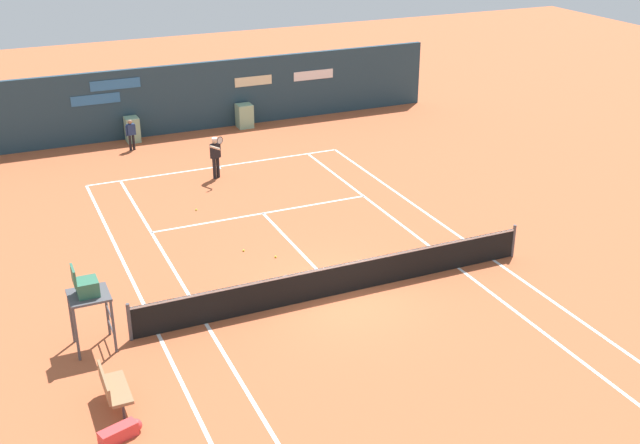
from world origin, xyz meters
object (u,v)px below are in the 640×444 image
umpire_chair (88,294)px  equipment_bag (122,432)px  tennis_ball_by_sideline (196,210)px  tennis_ball_near_service_line (244,250)px  tennis_ball_mid_court (276,257)px  player_bench (113,387)px  ball_kid_left_post (131,133)px  player_on_baseline (216,154)px

umpire_chair → equipment_bag: (-0.05, -3.86, -1.40)m
tennis_ball_by_sideline → tennis_ball_near_service_line: (0.46, -3.85, 0.00)m
tennis_ball_mid_court → tennis_ball_near_service_line: 1.14m
equipment_bag → tennis_ball_mid_court: size_ratio=14.41×
umpire_chair → equipment_bag: size_ratio=2.38×
player_bench → ball_kid_left_post: bearing=167.0°
umpire_chair → player_bench: (0.01, -2.65, -1.05)m
tennis_ball_mid_court → tennis_ball_near_service_line: bearing=132.9°
player_bench → player_on_baseline: (6.48, 13.07, 0.49)m
umpire_chair → ball_kid_left_post: bearing=164.8°
player_bench → ball_kid_left_post: (4.14, 17.87, 0.28)m
umpire_chair → player_bench: 2.85m
player_bench → tennis_ball_mid_court: 8.21m
umpire_chair → player_bench: umpire_chair is taller
umpire_chair → player_on_baseline: (6.48, 10.42, -0.55)m
player_bench → tennis_ball_by_sideline: size_ratio=19.29×
player_bench → tennis_ball_mid_court: player_bench is taller
player_bench → tennis_ball_near_service_line: bearing=140.3°
player_bench → player_on_baseline: 14.60m
umpire_chair → equipment_bag: 4.10m
player_on_baseline → tennis_ball_near_service_line: bearing=54.5°
equipment_bag → player_on_baseline: (6.54, 14.28, 0.84)m
player_bench → equipment_bag: (-0.06, -1.20, -0.35)m
umpire_chair → tennis_ball_mid_court: size_ratio=34.31×
ball_kid_left_post → equipment_bag: bearing=67.1°
player_on_baseline → ball_kid_left_post: (-2.34, 4.79, -0.21)m
ball_kid_left_post → tennis_ball_mid_court: ball_kid_left_post is taller
umpire_chair → tennis_ball_mid_court: umpire_chair is taller
player_bench → equipment_bag: size_ratio=1.34×
tennis_ball_by_sideline → tennis_ball_near_service_line: 3.87m
tennis_ball_mid_court → ball_kid_left_post: bearing=98.8°
equipment_bag → tennis_ball_by_sideline: size_ratio=14.41×
player_on_baseline → player_bench: bearing=38.3°
equipment_bag → tennis_ball_by_sideline: bearing=66.9°
player_bench → tennis_ball_near_service_line: (5.28, 6.37, -0.47)m
player_on_baseline → ball_kid_left_post: player_on_baseline is taller
player_bench → tennis_ball_near_service_line: 8.28m
player_bench → player_on_baseline: size_ratio=0.70×
umpire_chair → tennis_ball_by_sideline: 9.09m
umpire_chair → tennis_ball_near_service_line: (5.28, 3.71, -1.52)m
umpire_chair → ball_kid_left_post: 15.79m
player_on_baseline → tennis_ball_near_service_line: size_ratio=27.64×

